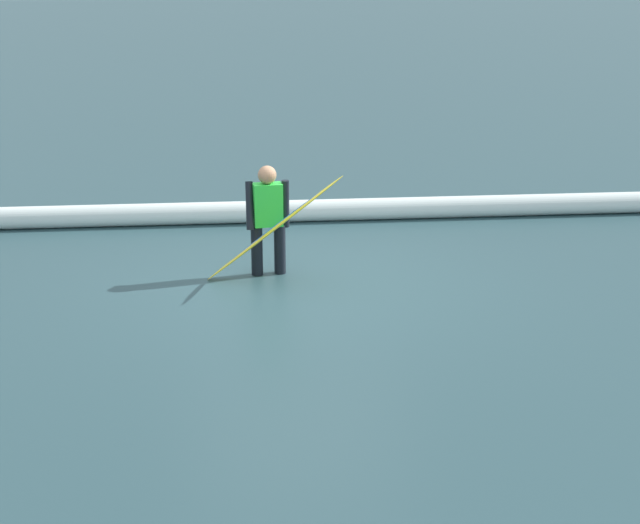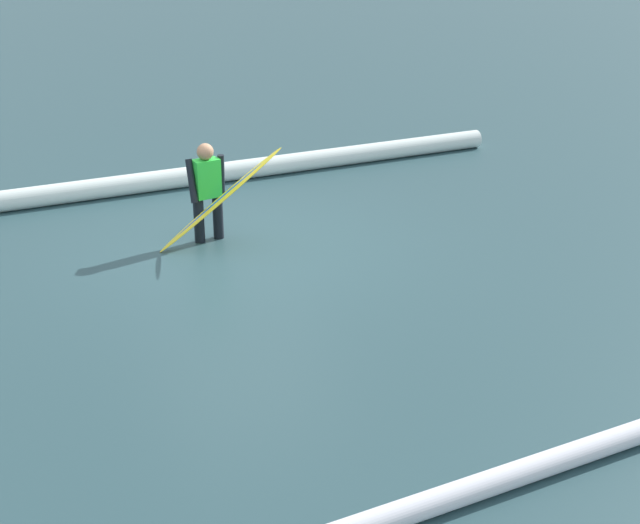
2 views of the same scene
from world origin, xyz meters
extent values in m
plane|color=#2B4A50|center=(0.00, 0.00, 0.00)|extent=(170.99, 170.99, 0.00)
cylinder|color=black|center=(0.18, -0.47, 0.30)|extent=(0.14, 0.14, 0.61)
cylinder|color=black|center=(0.46, -0.43, 0.30)|extent=(0.14, 0.14, 0.61)
cube|color=#2DD83F|center=(0.32, -0.45, 0.86)|extent=(0.36, 0.24, 0.51)
sphere|color=tan|center=(0.32, -0.45, 1.22)|extent=(0.22, 0.22, 0.22)
cylinder|color=black|center=(0.11, -0.48, 0.86)|extent=(0.09, 0.11, 0.57)
cylinder|color=black|center=(0.54, -0.42, 0.86)|extent=(0.09, 0.25, 0.57)
ellipsoid|color=yellow|center=(0.28, -0.08, 0.66)|extent=(1.65, 0.66, 1.35)
ellipsoid|color=blue|center=(0.28, -0.08, 0.67)|extent=(1.30, 0.42, 1.09)
cylinder|color=white|center=(1.94, -2.84, 0.16)|extent=(15.14, 0.32, 0.31)
cylinder|color=white|center=(-0.12, 5.71, 0.10)|extent=(18.96, 0.72, 0.20)
camera|label=1|loc=(0.80, 10.49, 3.63)|focal=53.45mm
camera|label=2|loc=(3.81, 10.35, 4.35)|focal=50.34mm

